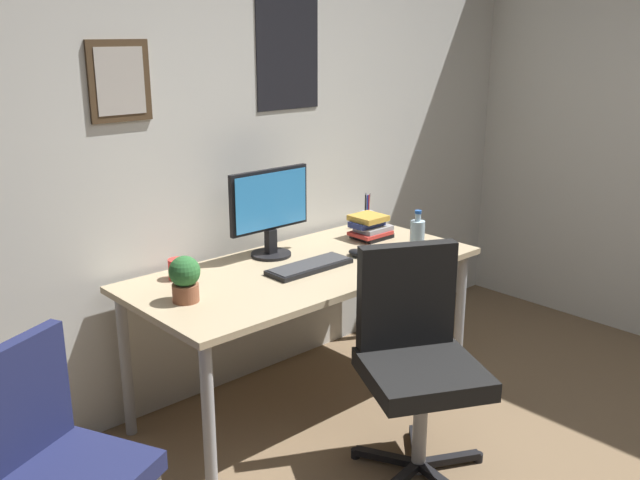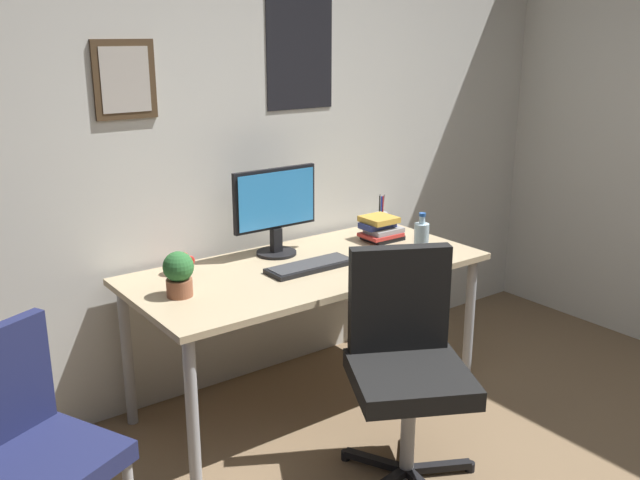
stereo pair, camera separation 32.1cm
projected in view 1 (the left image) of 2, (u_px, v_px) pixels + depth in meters
wall_back at (231, 135)px, 3.45m from camera, size 4.40×0.10×2.60m
desk at (306, 279)px, 3.35m from camera, size 1.70×0.79×0.72m
office_chair at (416, 350)px, 2.90m from camera, size 0.62×0.62×0.95m
side_chair at (54, 458)px, 2.21m from camera, size 0.56×0.56×0.88m
monitor at (270, 209)px, 3.41m from camera, size 0.46×0.20×0.43m
keyboard at (310, 266)px, 3.28m from camera, size 0.43×0.15×0.03m
computer_mouse at (358, 253)px, 3.46m from camera, size 0.06×0.11×0.04m
water_bottle at (417, 240)px, 3.37m from camera, size 0.07×0.07×0.25m
coffee_mug_near at (178, 269)px, 3.14m from camera, size 0.12×0.09×0.09m
potted_plant at (185, 277)px, 2.86m from camera, size 0.13×0.13×0.19m
pen_cup at (367, 218)px, 3.97m from camera, size 0.07×0.07×0.20m
book_stack_left at (370, 227)px, 3.75m from camera, size 0.21×0.18×0.13m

